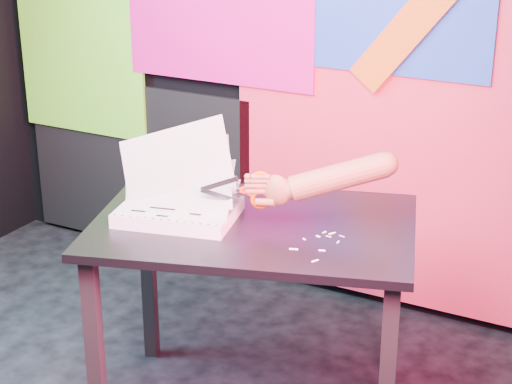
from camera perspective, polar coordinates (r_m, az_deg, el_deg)
The scene contains 7 objects.
room at distance 2.56m, azimuth -14.42°, elevation 8.40°, with size 3.01×3.01×2.71m.
backdrop at distance 3.80m, azimuth 1.70°, elevation 6.93°, with size 2.88×0.05×2.08m.
work_table at distance 2.93m, azimuth -0.16°, elevation -3.89°, with size 1.25×1.01×0.75m.
printout_stack at distance 2.92m, azimuth -5.19°, elevation -1.14°, with size 0.48×0.37×0.36m.
scissors at distance 2.81m, azimuth -0.04°, elevation 0.13°, with size 0.21×0.11×0.13m.
hand_forearm at distance 2.80m, azimuth 4.83°, elevation 0.88°, with size 0.44×0.26×0.19m.
paper_clippings at distance 2.74m, azimuth 4.24°, elevation -3.40°, with size 0.12×0.24×0.00m.
Camera 1 is at (1.70, -1.84, 1.88)m, focal length 60.00 mm.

